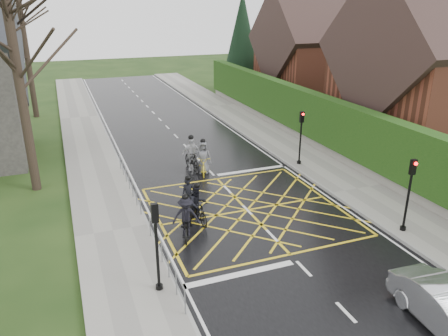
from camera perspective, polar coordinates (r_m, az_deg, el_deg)
ground at (r=19.99m, az=3.05°, el=-5.51°), size 120.00×120.00×0.00m
road at (r=19.99m, az=3.05°, el=-5.50°), size 9.00×80.00×0.01m
sidewalk_right at (r=22.86m, az=16.97°, el=-2.73°), size 3.00×80.00×0.15m
sidewalk_left at (r=18.60m, az=-14.30°, el=-8.08°), size 3.00×80.00×0.15m
stone_wall at (r=28.28m, az=12.60°, el=2.82°), size 0.50×38.00×0.70m
hedge at (r=27.80m, az=12.88°, el=6.25°), size 0.90×38.00×2.80m
house_near at (r=30.32m, az=26.78°, el=10.84°), size 11.80×9.80×11.30m
house_far at (r=41.08m, az=12.21°, el=14.13°), size 9.80×8.80×10.30m
conifer at (r=46.20m, az=2.37°, el=16.05°), size 4.60×4.60×10.00m
tree_near at (r=22.41m, az=-26.19°, el=16.39°), size 9.24×9.24×11.44m
tree_far at (r=38.42m, az=-24.84°, el=16.56°), size 8.40×8.40×10.40m
railing_south at (r=15.41m, az=-7.75°, el=-11.03°), size 0.05×5.04×1.03m
railing_north at (r=22.05m, az=-12.34°, el=-1.15°), size 0.05×6.04×1.03m
traffic_light_ne at (r=25.07m, az=9.96°, el=3.84°), size 0.24×0.31×3.21m
traffic_light_se at (r=18.83m, az=22.93°, el=-3.42°), size 0.24×0.31×3.21m
traffic_light_sw at (r=14.05m, az=-8.76°, el=-10.32°), size 0.24×0.31×3.21m
cyclist_rear at (r=19.58m, az=-4.58°, el=-4.28°), size 0.92×1.91×1.78m
cyclist_back at (r=18.70m, az=-3.44°, el=-5.15°), size 0.87×1.85×1.81m
cyclist_mid at (r=17.66m, az=-4.95°, el=-6.90°), size 1.23×2.00×1.84m
cyclist_front at (r=24.39m, az=-4.23°, el=1.39°), size 1.14×2.10×2.06m
cyclist_lead at (r=23.95m, az=-2.69°, el=0.86°), size 1.31×2.16×1.98m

